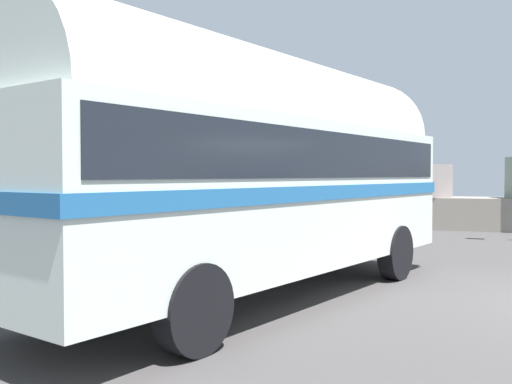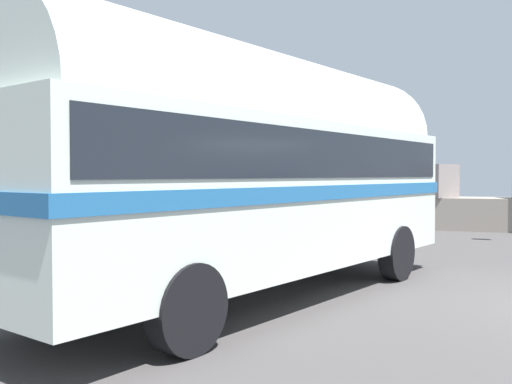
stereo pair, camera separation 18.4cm
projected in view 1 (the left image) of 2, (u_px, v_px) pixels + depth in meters
The scene contains 1 object.
vintage_coach at pixel (258, 163), 8.46m from camera, with size 4.90×8.90×3.70m.
Camera 1 is at (-2.41, -8.70, 1.87)m, focal length 39.52 mm.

